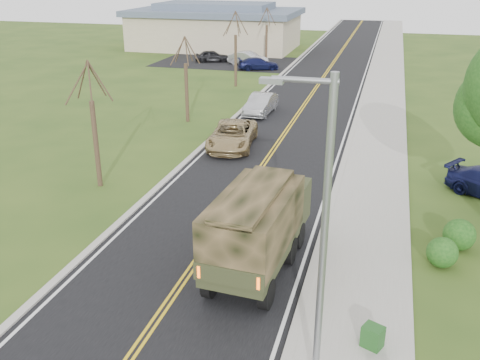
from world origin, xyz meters
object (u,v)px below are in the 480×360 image
at_px(suv_champagne, 232,135).
at_px(military_truck, 259,222).
at_px(sedan_silver, 261,104).
at_px(utility_box_far, 373,337).

bearing_deg(suv_champagne, military_truck, -76.21).
bearing_deg(military_truck, sedan_silver, 107.26).
height_order(military_truck, sedan_silver, military_truck).
xyz_separation_m(military_truck, utility_box_far, (4.08, -3.33, -1.39)).
distance_m(suv_champagne, utility_box_far, 18.46).
height_order(suv_champagne, sedan_silver, suv_champagne).
bearing_deg(utility_box_far, military_truck, 164.94).
distance_m(military_truck, suv_champagne, 13.77).
relative_size(sedan_silver, utility_box_far, 6.71).
bearing_deg(suv_champagne, sedan_silver, 84.71).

